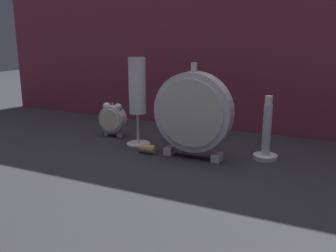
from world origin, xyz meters
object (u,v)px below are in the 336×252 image
Objects in this scene: champagne_flute at (137,92)px; wine_cork at (148,149)px; mantel_clock_silver at (193,113)px; alarm_clock_twin_bell at (113,118)px; brass_candlestick at (266,138)px.

champagne_flute reaches higher than wine_cork.
wine_cork is at bearing -172.28° from mantel_clock_silver.
alarm_clock_twin_bell is 0.44m from brass_candlestick.
mantel_clock_silver is 0.15m from wine_cork.
champagne_flute is at bearing -175.35° from brass_candlestick.
mantel_clock_silver is at bearing -15.81° from alarm_clock_twin_bell.
mantel_clock_silver is at bearing -13.25° from champagne_flute.
champagne_flute is 0.34m from brass_candlestick.
mantel_clock_silver is 0.18m from brass_candlestick.
alarm_clock_twin_bell is 0.43× the size of mantel_clock_silver.
champagne_flute is 0.15m from wine_cork.
mantel_clock_silver reaches higher than alarm_clock_twin_bell.
champagne_flute is at bearing 166.75° from mantel_clock_silver.
alarm_clock_twin_bell is 0.65× the size of brass_candlestick.
brass_candlestick reaches higher than wine_cork.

